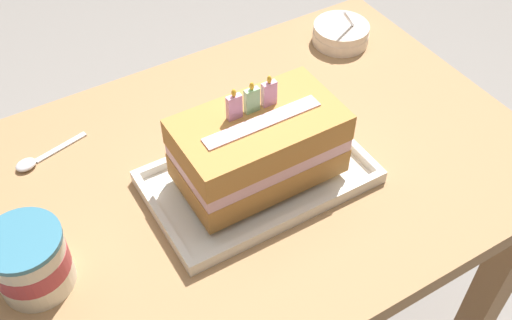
{
  "coord_description": "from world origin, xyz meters",
  "views": [
    {
      "loc": [
        -0.36,
        -0.61,
        1.44
      ],
      "look_at": [
        -0.01,
        -0.02,
        0.73
      ],
      "focal_mm": 42.23,
      "sensor_mm": 36.0,
      "label": 1
    }
  ],
  "objects_px": {
    "foil_tray": "(258,179)",
    "bowl_stack": "(341,34)",
    "serving_spoon_near_tray": "(32,161)",
    "birthday_cake": "(259,146)",
    "ice_cream_tub": "(30,261)"
  },
  "relations": [
    {
      "from": "foil_tray",
      "to": "bowl_stack",
      "type": "relative_size",
      "value": 3.06
    },
    {
      "from": "foil_tray",
      "to": "serving_spoon_near_tray",
      "type": "height_order",
      "value": "foil_tray"
    },
    {
      "from": "foil_tray",
      "to": "birthday_cake",
      "type": "height_order",
      "value": "birthday_cake"
    },
    {
      "from": "ice_cream_tub",
      "to": "serving_spoon_near_tray",
      "type": "xyz_separation_m",
      "value": [
        0.06,
        0.24,
        -0.05
      ]
    },
    {
      "from": "bowl_stack",
      "to": "ice_cream_tub",
      "type": "relative_size",
      "value": 1.09
    },
    {
      "from": "birthday_cake",
      "to": "bowl_stack",
      "type": "xyz_separation_m",
      "value": [
        0.35,
        0.25,
        -0.06
      ]
    },
    {
      "from": "ice_cream_tub",
      "to": "birthday_cake",
      "type": "bearing_deg",
      "value": 0.55
    },
    {
      "from": "bowl_stack",
      "to": "serving_spoon_near_tray",
      "type": "distance_m",
      "value": 0.66
    },
    {
      "from": "birthday_cake",
      "to": "serving_spoon_near_tray",
      "type": "xyz_separation_m",
      "value": [
        -0.31,
        0.23,
        -0.08
      ]
    },
    {
      "from": "ice_cream_tub",
      "to": "serving_spoon_near_tray",
      "type": "bearing_deg",
      "value": 75.73
    },
    {
      "from": "birthday_cake",
      "to": "ice_cream_tub",
      "type": "height_order",
      "value": "birthday_cake"
    },
    {
      "from": "ice_cream_tub",
      "to": "serving_spoon_near_tray",
      "type": "distance_m",
      "value": 0.25
    },
    {
      "from": "serving_spoon_near_tray",
      "to": "bowl_stack",
      "type": "bearing_deg",
      "value": 1.8
    },
    {
      "from": "foil_tray",
      "to": "ice_cream_tub",
      "type": "xyz_separation_m",
      "value": [
        -0.37,
        -0.0,
        0.04
      ]
    },
    {
      "from": "foil_tray",
      "to": "birthday_cake",
      "type": "relative_size",
      "value": 1.41
    }
  ]
}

